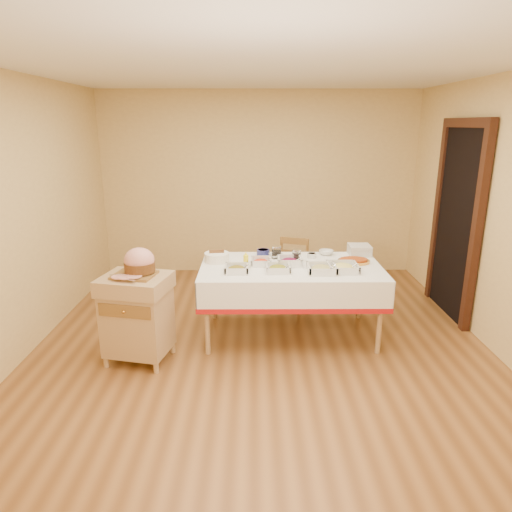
{
  "coord_description": "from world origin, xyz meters",
  "views": [
    {
      "loc": [
        -0.08,
        -4.09,
        2.14
      ],
      "look_at": [
        -0.05,
        0.2,
        0.89
      ],
      "focal_mm": 32.0,
      "sensor_mm": 36.0,
      "label": 1
    }
  ],
  "objects": [
    {
      "name": "room_shell",
      "position": [
        0.0,
        0.0,
        1.3
      ],
      "size": [
        5.0,
        5.0,
        5.0
      ],
      "color": "brown",
      "rests_on": "ground"
    },
    {
      "name": "bread_basket",
      "position": [
        -0.46,
        0.45,
        0.81
      ],
      "size": [
        0.26,
        0.26,
        0.11
      ],
      "color": "white",
      "rests_on": "dining_table"
    },
    {
      "name": "small_bowl_right",
      "position": [
        0.55,
        0.58,
        0.79
      ],
      "size": [
        0.1,
        0.1,
        0.05
      ],
      "color": "silver",
      "rests_on": "dining_table"
    },
    {
      "name": "ham_on_board",
      "position": [
        -1.11,
        -0.2,
        0.94
      ],
      "size": [
        0.38,
        0.37,
        0.25
      ],
      "color": "brown",
      "rests_on": "butcher_cart"
    },
    {
      "name": "dining_table",
      "position": [
        0.3,
        0.3,
        0.6
      ],
      "size": [
        1.82,
        1.02,
        0.76
      ],
      "color": "tan",
      "rests_on": "ground"
    },
    {
      "name": "serving_dish_a",
      "position": [
        -0.24,
        0.1,
        0.79
      ],
      "size": [
        0.23,
        0.23,
        0.1
      ],
      "color": "silver",
      "rests_on": "dining_table"
    },
    {
      "name": "serving_dish_f",
      "position": [
        0.29,
        0.33,
        0.8
      ],
      "size": [
        0.25,
        0.24,
        0.12
      ],
      "color": "silver",
      "rests_on": "dining_table"
    },
    {
      "name": "bowl_white_imported",
      "position": [
        0.17,
        0.59,
        0.78
      ],
      "size": [
        0.19,
        0.19,
        0.04
      ],
      "primitive_type": "imported",
      "rotation": [
        0.0,
        0.0,
        0.28
      ],
      "color": "silver",
      "rests_on": "dining_table"
    },
    {
      "name": "bowl_small_imported",
      "position": [
        0.72,
        0.7,
        0.78
      ],
      "size": [
        0.18,
        0.18,
        0.05
      ],
      "primitive_type": "imported",
      "rotation": [
        0.0,
        0.0,
        -0.15
      ],
      "color": "silver",
      "rests_on": "dining_table"
    },
    {
      "name": "plate_stack",
      "position": [
        1.08,
        0.68,
        0.82
      ],
      "size": [
        0.23,
        0.23,
        0.11
      ],
      "color": "silver",
      "rests_on": "dining_table"
    },
    {
      "name": "doorway",
      "position": [
        2.2,
        0.9,
        1.11
      ],
      "size": [
        0.09,
        1.1,
        2.2
      ],
      "color": "black",
      "rests_on": "ground"
    },
    {
      "name": "butcher_cart",
      "position": [
        -1.14,
        -0.23,
        0.47
      ],
      "size": [
        0.68,
        0.6,
        0.83
      ],
      "color": "tan",
      "rests_on": "ground"
    },
    {
      "name": "preserve_jar_left",
      "position": [
        0.17,
        0.57,
        0.82
      ],
      "size": [
        0.1,
        0.1,
        0.13
      ],
      "color": "silver",
      "rests_on": "dining_table"
    },
    {
      "name": "dining_chair",
      "position": [
        0.37,
        1.06,
        0.43
      ],
      "size": [
        0.47,
        0.46,
        0.83
      ],
      "color": "brown",
      "rests_on": "ground"
    },
    {
      "name": "mustard_bottle",
      "position": [
        -0.15,
        0.24,
        0.83
      ],
      "size": [
        0.05,
        0.05,
        0.16
      ],
      "color": "yellow",
      "rests_on": "dining_table"
    },
    {
      "name": "serving_dish_c",
      "position": [
        0.58,
        0.08,
        0.8
      ],
      "size": [
        0.27,
        0.27,
        0.11
      ],
      "color": "silver",
      "rests_on": "dining_table"
    },
    {
      "name": "serving_dish_e",
      "position": [
        -0.0,
        0.33,
        0.79
      ],
      "size": [
        0.22,
        0.21,
        0.1
      ],
      "color": "silver",
      "rests_on": "dining_table"
    },
    {
      "name": "serving_dish_d",
      "position": [
        0.79,
        0.12,
        0.8
      ],
      "size": [
        0.29,
        0.29,
        0.11
      ],
      "color": "silver",
      "rests_on": "dining_table"
    },
    {
      "name": "small_bowl_left",
      "position": [
        -0.45,
        0.56,
        0.79
      ],
      "size": [
        0.11,
        0.11,
        0.05
      ],
      "color": "silver",
      "rests_on": "dining_table"
    },
    {
      "name": "preserve_jar_right",
      "position": [
        0.37,
        0.46,
        0.82
      ],
      "size": [
        0.1,
        0.1,
        0.12
      ],
      "color": "silver",
      "rests_on": "dining_table"
    },
    {
      "name": "small_bowl_mid",
      "position": [
        0.03,
        0.69,
        0.79
      ],
      "size": [
        0.14,
        0.14,
        0.06
      ],
      "color": "navy",
      "rests_on": "dining_table"
    },
    {
      "name": "brass_platter",
      "position": [
        0.95,
        0.39,
        0.78
      ],
      "size": [
        0.33,
        0.24,
        0.04
      ],
      "color": "gold",
      "rests_on": "dining_table"
    },
    {
      "name": "serving_dish_b",
      "position": [
        0.16,
        0.11,
        0.79
      ],
      "size": [
        0.23,
        0.23,
        0.1
      ],
      "color": "silver",
      "rests_on": "dining_table"
    }
  ]
}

